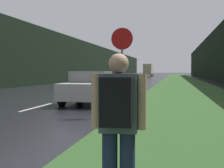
{
  "coord_description": "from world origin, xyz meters",
  "views": [
    {
      "loc": [
        5.62,
        0.45,
        1.5
      ],
      "look_at": [
        2.56,
        15.67,
        0.86
      ],
      "focal_mm": 50.0,
      "sensor_mm": 36.0,
      "label": 1
    }
  ],
  "objects": [
    {
      "name": "lane_stripe_d",
      "position": [
        0.0,
        19.51,
        0.0
      ],
      "size": [
        0.12,
        3.0,
        0.01
      ],
      "primitive_type": "cube",
      "color": "silver",
      "rests_on": "ground_plane"
    },
    {
      "name": "treeline_far_side",
      "position": [
        -9.64,
        50.0,
        3.17
      ],
      "size": [
        2.0,
        140.0,
        6.35
      ],
      "primitive_type": "cube",
      "color": "black",
      "rests_on": "ground_plane"
    },
    {
      "name": "hitchhiker_with_backpack",
      "position": [
        5.05,
        3.63,
        0.97
      ],
      "size": [
        0.59,
        0.42,
        1.69
      ],
      "rotation": [
        0.0,
        0.0,
        0.06
      ],
      "color": "#1E2847",
      "rests_on": "ground_plane"
    },
    {
      "name": "delivery_truck",
      "position": [
        -1.82,
        90.8,
        1.85
      ],
      "size": [
        2.49,
        8.62,
        3.51
      ],
      "color": "#6E684F",
      "rests_on": "ground_plane"
    },
    {
      "name": "grass_verge",
      "position": [
        6.64,
        40.0,
        0.01
      ],
      "size": [
        6.0,
        240.0,
        0.02
      ],
      "primitive_type": "cube",
      "color": "#2D5123",
      "rests_on": "ground_plane"
    },
    {
      "name": "lane_stripe_c",
      "position": [
        0.0,
        12.51,
        0.0
      ],
      "size": [
        0.12,
        3.0,
        0.01
      ],
      "primitive_type": "cube",
      "color": "silver",
      "rests_on": "ground_plane"
    },
    {
      "name": "car_passing_near",
      "position": [
        1.82,
        14.34,
        0.74
      ],
      "size": [
        2.0,
        4.12,
        1.5
      ],
      "rotation": [
        0.0,
        0.0,
        3.14
      ],
      "color": "#BCBCBC",
      "rests_on": "ground_plane"
    },
    {
      "name": "lane_stripe_e",
      "position": [
        0.0,
        26.51,
        0.0
      ],
      "size": [
        0.12,
        3.0,
        0.01
      ],
      "primitive_type": "cube",
      "color": "silver",
      "rests_on": "ground_plane"
    },
    {
      "name": "treeline_near_side",
      "position": [
        12.64,
        50.0,
        4.01
      ],
      "size": [
        2.0,
        140.0,
        8.02
      ],
      "primitive_type": "cube",
      "color": "black",
      "rests_on": "ground_plane"
    },
    {
      "name": "stop_sign",
      "position": [
        3.88,
        10.81,
        1.85
      ],
      "size": [
        0.74,
        0.07,
        2.96
      ],
      "color": "slate",
      "rests_on": "ground_plane"
    }
  ]
}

